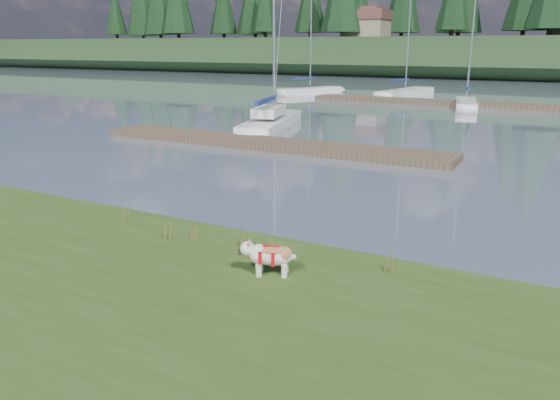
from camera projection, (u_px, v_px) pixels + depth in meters
The scene contains 19 objects.
ground at pixel (460, 106), 39.11m from camera, with size 200.00×200.00×0.00m, color slate.
bank at pixel (8, 305), 8.69m from camera, with size 60.00×9.00×0.35m, color #324B1B.
ridge at pixel (525, 58), 74.70m from camera, with size 200.00×20.00×5.00m, color #1C3218.
bulldog at pixel (270, 254), 9.36m from camera, with size 0.98×0.65×0.58m.
sailboat_main at pixel (274, 119), 28.73m from camera, with size 3.87×8.61×12.23m.
dock_near at pixel (265, 143), 23.20m from camera, with size 16.00×2.00×0.30m, color #4C3D2C.
dock_far at pixel (490, 105), 38.14m from camera, with size 26.00×2.20×0.30m, color #4C3D2C.
sailboat_bg_0 at pixel (315, 90), 48.37m from camera, with size 4.29×6.93×10.30m.
sailboat_bg_1 at pixel (409, 92), 46.95m from camera, with size 3.26×8.95×13.00m.
sailboat_bg_2 at pixel (466, 103), 37.60m from camera, with size 2.57×6.60×9.89m.
weed_0 at pixel (167, 227), 11.17m from camera, with size 0.17×0.14×0.58m.
weed_1 at pixel (194, 231), 11.09m from camera, with size 0.17×0.14×0.44m.
weed_2 at pixel (266, 250), 9.85m from camera, with size 0.17×0.14×0.63m.
weed_3 at pixel (125, 211), 12.12m from camera, with size 0.17×0.14×0.63m.
weed_4 at pixel (246, 237), 10.71m from camera, with size 0.17×0.14×0.48m.
weed_5 at pixel (386, 260), 9.51m from camera, with size 0.17×0.14×0.51m.
mud_lip at pixel (182, 232), 12.43m from camera, with size 60.00×0.50×0.14m, color #33281C.
conifer_1 at pixel (265, 0), 89.10m from camera, with size 4.40×4.40×11.30m.
house_0 at pixel (367, 23), 81.02m from camera, with size 6.30×5.30×4.65m.
Camera 1 is at (7.60, -10.84, 4.17)m, focal length 35.00 mm.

